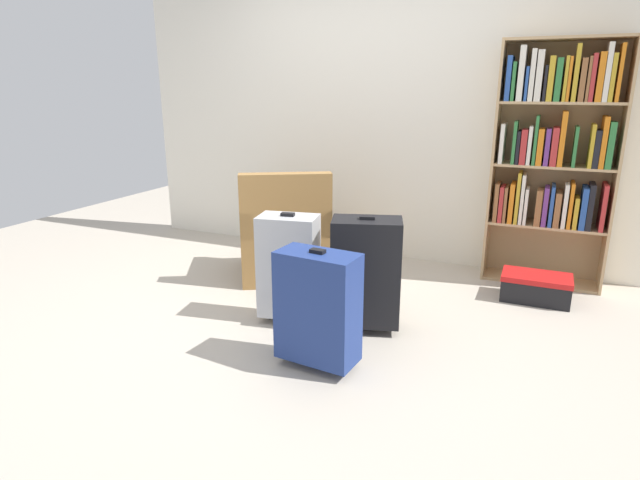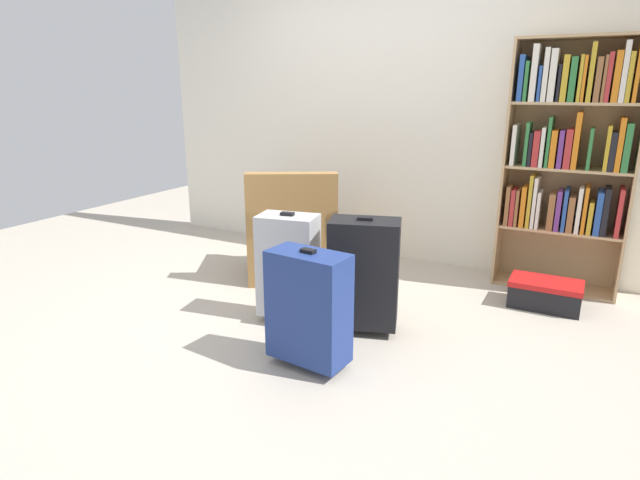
{
  "view_description": "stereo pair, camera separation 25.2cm",
  "coord_description": "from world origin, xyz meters",
  "views": [
    {
      "loc": [
        1.46,
        -2.92,
        1.52
      ],
      "look_at": [
        0.16,
        0.1,
        0.55
      ],
      "focal_mm": 29.22,
      "sensor_mm": 36.0,
      "label": 1
    },
    {
      "loc": [
        1.69,
        -2.81,
        1.52
      ],
      "look_at": [
        0.16,
        0.1,
        0.55
      ],
      "focal_mm": 29.22,
      "sensor_mm": 36.0,
      "label": 2
    }
  ],
  "objects": [
    {
      "name": "ground_plane",
      "position": [
        0.0,
        0.0,
        0.0
      ],
      "size": [
        8.07,
        8.07,
        0.0
      ],
      "primitive_type": "plane",
      "color": "#B2A899"
    },
    {
      "name": "back_wall",
      "position": [
        0.0,
        1.65,
        1.3
      ],
      "size": [
        4.61,
        0.1,
        2.6
      ],
      "primitive_type": "cube",
      "color": "silver",
      "rests_on": "ground"
    },
    {
      "name": "bookshelf",
      "position": [
        1.52,
        1.44,
        1.05
      ],
      "size": [
        0.89,
        0.3,
        1.86
      ],
      "color": "tan",
      "rests_on": "ground"
    },
    {
      "name": "armchair",
      "position": [
        -0.43,
        0.74,
        0.32
      ],
      "size": [
        0.95,
        0.95,
        0.9
      ],
      "color": "olive",
      "rests_on": "ground"
    },
    {
      "name": "mug",
      "position": [
        0.11,
        0.74,
        0.05
      ],
      "size": [
        0.12,
        0.08,
        0.1
      ],
      "color": "#1959A5",
      "rests_on": "ground"
    },
    {
      "name": "storage_box",
      "position": [
        1.51,
        1.0,
        0.1
      ],
      "size": [
        0.48,
        0.29,
        0.2
      ],
      "color": "black",
      "rests_on": "ground"
    },
    {
      "name": "suitcase_silver",
      "position": [
        -0.01,
        -0.03,
        0.39
      ],
      "size": [
        0.42,
        0.3,
        0.75
      ],
      "color": "#B7BABF",
      "rests_on": "ground"
    },
    {
      "name": "suitcase_navy_blue",
      "position": [
        0.41,
        -0.51,
        0.36
      ],
      "size": [
        0.47,
        0.27,
        0.69
      ],
      "color": "navy",
      "rests_on": "ground"
    },
    {
      "name": "suitcase_black",
      "position": [
        0.5,
        0.05,
        0.39
      ],
      "size": [
        0.49,
        0.37,
        0.76
      ],
      "color": "black",
      "rests_on": "ground"
    }
  ]
}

